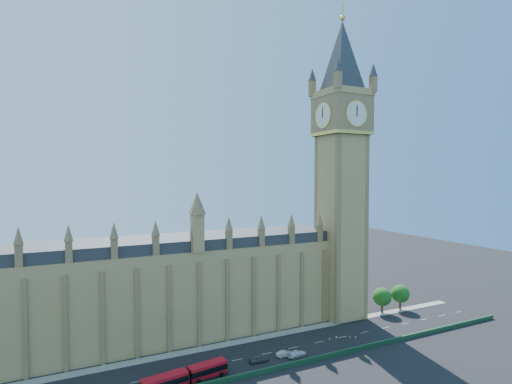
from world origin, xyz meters
name	(u,v)px	position (x,y,z in m)	size (l,w,h in m)	color
ground	(252,357)	(0.00, 0.00, 0.00)	(400.00, 400.00, 0.00)	black
palace_westminster	(134,291)	(-25.00, 22.00, 13.86)	(120.00, 20.00, 28.00)	tan
elizabeth_tower	(341,147)	(38.00, 13.99, 54.56)	(20.59, 20.59, 105.00)	tan
bridge_parapet	(269,370)	(0.00, -9.00, 0.60)	(160.00, 0.60, 1.20)	#1E4C2D
kerb_north	(237,342)	(0.00, 9.50, 0.08)	(160.00, 3.00, 0.16)	gray
tree_east_near	(383,296)	(52.22, 10.08, 5.64)	(6.00, 6.00, 8.50)	#382619
tree_east_far	(401,293)	(60.22, 10.08, 5.64)	(6.00, 6.00, 8.50)	#382619
red_bus	(185,377)	(-18.74, -5.86, 1.73)	(19.56, 5.40, 3.29)	red
car_grey	(259,359)	(0.13, -3.44, 0.81)	(1.92, 4.78, 1.63)	#47494F
car_silver	(285,354)	(7.39, -3.58, 0.72)	(1.53, 4.39, 1.45)	#AEB0B6
car_white	(297,354)	(10.05, -4.93, 0.76)	(2.12, 5.22, 1.51)	silver
cone_a	(356,337)	(30.76, -2.30, 0.32)	(0.51, 0.51, 0.65)	black
cone_b	(350,337)	(29.31, -1.62, 0.30)	(0.47, 0.47, 0.62)	black
cone_c	(336,337)	(25.88, -0.04, 0.35)	(0.55, 0.55, 0.71)	black
cone_d	(330,339)	(23.52, -0.15, 0.31)	(0.45, 0.45, 0.62)	black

